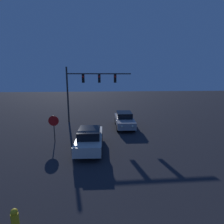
{
  "coord_description": "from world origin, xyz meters",
  "views": [
    {
      "loc": [
        -1.27,
        -0.91,
        4.98
      ],
      "look_at": [
        0.0,
        14.64,
        1.84
      ],
      "focal_mm": 28.0,
      "sensor_mm": 36.0,
      "label": 1
    }
  ],
  "objects": [
    {
      "name": "traffic_signal_mast",
      "position": [
        -2.42,
        18.54,
        4.22
      ],
      "size": [
        7.05,
        0.3,
        6.04
      ],
      "color": "#2D2D2D",
      "rests_on": "ground_plane"
    },
    {
      "name": "car_far",
      "position": [
        1.34,
        15.91,
        0.78
      ],
      "size": [
        1.86,
        4.59,
        1.51
      ],
      "rotation": [
        0.0,
        0.0,
        3.1
      ],
      "color": "#99999E",
      "rests_on": "ground_plane"
    },
    {
      "name": "fire_hydrant",
      "position": [
        -3.95,
        4.07,
        0.46
      ],
      "size": [
        0.24,
        0.24,
        0.93
      ],
      "color": "gold",
      "rests_on": "ground_plane"
    },
    {
      "name": "car_near",
      "position": [
        -1.88,
        10.7,
        0.78
      ],
      "size": [
        1.87,
        4.59,
        1.51
      ],
      "rotation": [
        0.0,
        0.0,
        -0.04
      ],
      "color": "beige",
      "rests_on": "ground_plane"
    },
    {
      "name": "stop_sign",
      "position": [
        -4.67,
        12.33,
        1.46
      ],
      "size": [
        0.79,
        0.07,
        2.09
      ],
      "color": "#2D2D2D",
      "rests_on": "ground_plane"
    }
  ]
}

